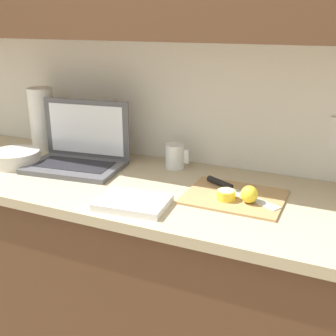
% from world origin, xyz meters
% --- Properties ---
extents(counter_unit, '(2.41, 0.60, 0.93)m').
position_xyz_m(counter_unit, '(-0.02, 0.00, 0.47)').
color(counter_unit, brown).
rests_on(counter_unit, ground_plane).
extents(laptop, '(0.39, 0.28, 0.26)m').
position_xyz_m(laptop, '(-0.24, 0.07, 0.99)').
color(laptop, '#515156').
rests_on(laptop, counter_unit).
extents(cutting_board, '(0.32, 0.25, 0.01)m').
position_xyz_m(cutting_board, '(0.41, 0.01, 0.93)').
color(cutting_board, tan).
rests_on(cutting_board, counter_unit).
extents(knife, '(0.29, 0.17, 0.02)m').
position_xyz_m(knife, '(0.38, 0.06, 0.94)').
color(knife, silver).
rests_on(knife, cutting_board).
extents(lemon_half_cut, '(0.06, 0.06, 0.03)m').
position_xyz_m(lemon_half_cut, '(0.40, -0.03, 0.95)').
color(lemon_half_cut, yellow).
rests_on(lemon_half_cut, cutting_board).
extents(lemon_whole_beside, '(0.06, 0.06, 0.06)m').
position_xyz_m(lemon_whole_beside, '(0.47, -0.02, 0.96)').
color(lemon_whole_beside, yellow).
rests_on(lemon_whole_beside, cutting_board).
extents(measuring_cup, '(0.10, 0.08, 0.10)m').
position_xyz_m(measuring_cup, '(0.11, 0.21, 0.97)').
color(measuring_cup, silver).
rests_on(measuring_cup, counter_unit).
extents(bowl_white, '(0.19, 0.19, 0.06)m').
position_xyz_m(bowl_white, '(-0.49, -0.03, 0.96)').
color(bowl_white, beige).
rests_on(bowl_white, counter_unit).
extents(paper_towel_roll, '(0.11, 0.11, 0.28)m').
position_xyz_m(paper_towel_roll, '(-0.53, 0.20, 1.06)').
color(paper_towel_roll, white).
rests_on(paper_towel_roll, counter_unit).
extents(dish_towel, '(0.23, 0.18, 0.02)m').
position_xyz_m(dish_towel, '(0.14, -0.18, 0.94)').
color(dish_towel, white).
rests_on(dish_towel, counter_unit).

